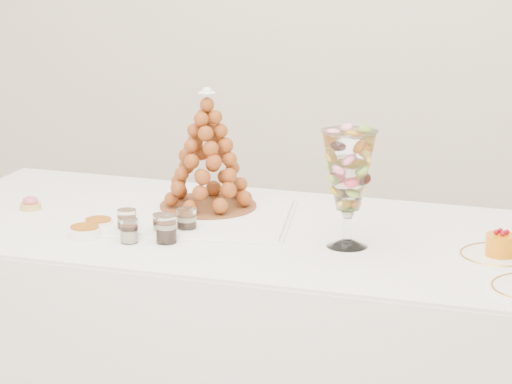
% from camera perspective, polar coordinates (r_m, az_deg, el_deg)
% --- Properties ---
extents(buffet_table, '(2.27, 1.00, 0.84)m').
position_cam_1_polar(buffet_table, '(3.63, 1.55, -8.32)').
color(buffet_table, white).
rests_on(buffet_table, ground).
extents(lace_tray, '(0.62, 0.50, 0.02)m').
position_cam_1_polar(lace_tray, '(3.61, -3.01, -1.15)').
color(lace_tray, white).
rests_on(lace_tray, buffet_table).
extents(macaron_vase, '(0.15, 0.15, 0.33)m').
position_cam_1_polar(macaron_vase, '(3.31, 4.38, 0.96)').
color(macaron_vase, white).
rests_on(macaron_vase, buffet_table).
extents(cake_plate, '(0.22, 0.22, 0.01)m').
position_cam_1_polar(cake_plate, '(3.33, 11.37, -2.97)').
color(cake_plate, white).
rests_on(cake_plate, buffet_table).
extents(pink_tart, '(0.06, 0.06, 0.04)m').
position_cam_1_polar(pink_tart, '(3.78, -10.57, -0.54)').
color(pink_tart, tan).
rests_on(pink_tart, buffet_table).
extents(verrine_a, '(0.07, 0.07, 0.07)m').
position_cam_1_polar(verrine_a, '(3.47, -6.09, -1.42)').
color(verrine_a, white).
rests_on(verrine_a, buffet_table).
extents(verrine_b, '(0.05, 0.05, 0.07)m').
position_cam_1_polar(verrine_b, '(3.45, -4.47, -1.57)').
color(verrine_b, white).
rests_on(verrine_b, buffet_table).
extents(verrine_c, '(0.07, 0.07, 0.08)m').
position_cam_1_polar(verrine_c, '(3.46, -3.28, -1.40)').
color(verrine_c, white).
rests_on(verrine_c, buffet_table).
extents(verrine_d, '(0.05, 0.05, 0.07)m').
position_cam_1_polar(verrine_d, '(3.40, -5.99, -1.83)').
color(verrine_d, white).
rests_on(verrine_d, buffet_table).
extents(verrine_e, '(0.07, 0.07, 0.08)m').
position_cam_1_polar(verrine_e, '(3.39, -4.25, -1.76)').
color(verrine_e, white).
rests_on(verrine_e, buffet_table).
extents(ramekin_back, '(0.08, 0.08, 0.03)m').
position_cam_1_polar(ramekin_back, '(3.54, -7.42, -1.52)').
color(ramekin_back, white).
rests_on(ramekin_back, buffet_table).
extents(ramekin_front, '(0.09, 0.09, 0.03)m').
position_cam_1_polar(ramekin_front, '(3.47, -8.06, -1.88)').
color(ramekin_front, white).
rests_on(ramekin_front, buffet_table).
extents(croquembouche, '(0.30, 0.30, 0.37)m').
position_cam_1_polar(croquembouche, '(3.63, -2.30, 2.02)').
color(croquembouche, brown).
rests_on(croquembouche, lace_tray).
extents(mousse_cake, '(0.08, 0.08, 0.07)m').
position_cam_1_polar(mousse_cake, '(3.31, 11.45, -2.44)').
color(mousse_cake, orange).
rests_on(mousse_cake, cake_plate).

